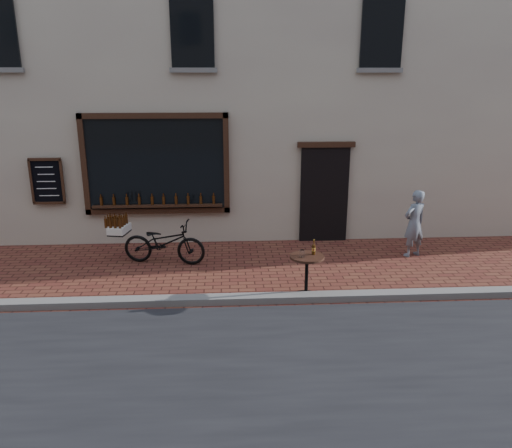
{
  "coord_description": "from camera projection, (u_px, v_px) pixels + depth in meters",
  "views": [
    {
      "loc": [
        -0.33,
        -7.63,
        3.74
      ],
      "look_at": [
        0.19,
        1.2,
        1.1
      ],
      "focal_mm": 35.0,
      "sensor_mm": 36.0,
      "label": 1
    }
  ],
  "objects": [
    {
      "name": "cargo_bicycle",
      "position": [
        162.0,
        242.0,
        10.24
      ],
      "size": [
        2.09,
        0.92,
        0.96
      ],
      "rotation": [
        0.0,
        0.0,
        1.38
      ],
      "color": "black",
      "rests_on": "ground"
    },
    {
      "name": "kerb",
      "position": [
        248.0,
        299.0,
        8.56
      ],
      "size": [
        90.0,
        0.25,
        0.12
      ],
      "primitive_type": "cube",
      "color": "slate",
      "rests_on": "ground"
    },
    {
      "name": "bistro_table",
      "position": [
        307.0,
        268.0,
        8.63
      ],
      "size": [
        0.6,
        0.6,
        1.03
      ],
      "color": "black",
      "rests_on": "ground"
    },
    {
      "name": "pedestrian",
      "position": [
        414.0,
        223.0,
        10.58
      ],
      "size": [
        0.62,
        0.53,
        1.45
      ],
      "primitive_type": "imported",
      "rotation": [
        0.0,
        0.0,
        3.56
      ],
      "color": "slate",
      "rests_on": "ground"
    },
    {
      "name": "ground",
      "position": [
        249.0,
        307.0,
        8.39
      ],
      "size": [
        90.0,
        90.0,
        0.0
      ],
      "primitive_type": "plane",
      "color": "#59251C",
      "rests_on": "ground"
    },
    {
      "name": "shop_building",
      "position": [
        237.0,
        26.0,
        13.18
      ],
      "size": [
        28.0,
        6.2,
        10.0
      ],
      "color": "beige",
      "rests_on": "ground"
    }
  ]
}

